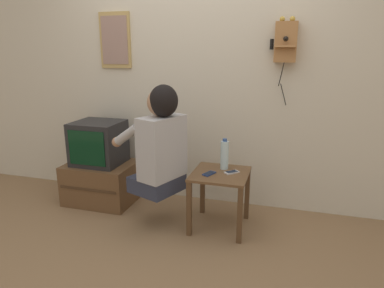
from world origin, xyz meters
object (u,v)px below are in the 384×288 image
object	(u,v)px
cell_phone_spare	(232,172)
wall_phone_antique	(286,42)
television	(99,143)
framed_picture	(115,40)
water_bottle	(225,155)
cell_phone_held	(209,173)
person	(160,142)

from	to	relation	value
cell_phone_spare	wall_phone_antique	bearing A→B (deg)	95.92
television	framed_picture	distance (m)	1.05
water_bottle	cell_phone_held	bearing A→B (deg)	-118.87
person	television	size ratio (longest dim) A/B	2.00
person	cell_phone_held	size ratio (longest dim) A/B	6.77
wall_phone_antique	person	bearing A→B (deg)	-147.49
wall_phone_antique	cell_phone_spare	xyz separation A→B (m)	(-0.36, -0.45, -1.08)
television	wall_phone_antique	distance (m)	2.01
person	television	distance (m)	0.87
framed_picture	water_bottle	xyz separation A→B (m)	(1.23, -0.41, -0.98)
framed_picture	cell_phone_spare	xyz separation A→B (m)	(1.31, -0.50, -1.10)
cell_phone_spare	water_bottle	xyz separation A→B (m)	(-0.08, 0.09, 0.12)
cell_phone_held	cell_phone_spare	bearing A→B (deg)	48.05
cell_phone_held	cell_phone_spare	xyz separation A→B (m)	(0.18, 0.09, 0.00)
wall_phone_antique	framed_picture	bearing A→B (deg)	178.49
cell_phone_held	water_bottle	xyz separation A→B (m)	(0.09, 0.17, 0.12)
cell_phone_held	water_bottle	size ratio (longest dim) A/B	0.50
framed_picture	cell_phone_spare	distance (m)	1.78
person	cell_phone_held	xyz separation A→B (m)	(0.41, 0.06, -0.26)
framed_picture	person	bearing A→B (deg)	-42.04
person	water_bottle	distance (m)	0.58
television	cell_phone_held	size ratio (longest dim) A/B	3.38
person	cell_phone_held	world-z (taller)	person
person	television	world-z (taller)	person
person	cell_phone_held	bearing A→B (deg)	-60.03
framed_picture	water_bottle	bearing A→B (deg)	-18.59
person	framed_picture	distance (m)	1.28
wall_phone_antique	cell_phone_held	size ratio (longest dim) A/B	5.49
cell_phone_spare	person	bearing A→B (deg)	-121.64
person	wall_phone_antique	size ratio (longest dim) A/B	1.23
wall_phone_antique	water_bottle	size ratio (longest dim) A/B	2.76
wall_phone_antique	cell_phone_spare	bearing A→B (deg)	-128.21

